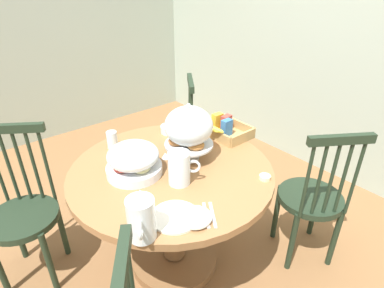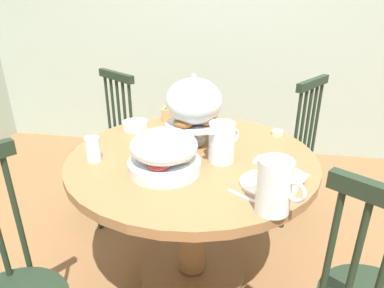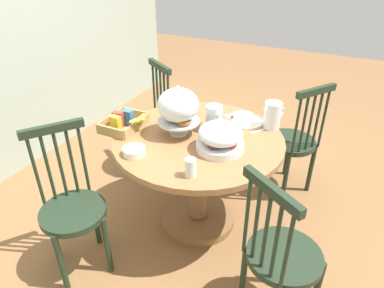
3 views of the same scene
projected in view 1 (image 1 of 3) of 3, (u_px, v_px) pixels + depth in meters
ground_plane at (176, 265)px, 2.09m from camera, size 10.00×10.00×0.00m
wall_back at (358, 30)px, 2.48m from camera, size 4.80×0.06×2.60m
wall_left at (61, 15)px, 3.31m from camera, size 0.06×4.32×2.60m
dining_table at (172, 200)px, 1.87m from camera, size 1.14×1.14×0.74m
windsor_chair_near_window at (175, 140)px, 2.66m from camera, size 0.46×0.46×0.97m
windsor_chair_by_cabinet at (24, 215)px, 1.85m from camera, size 0.46×0.46×0.97m
windsor_chair_far_side at (312, 200)px, 1.97m from camera, size 0.46×0.46×0.97m
pastry_stand_with_dome at (189, 128)px, 1.76m from camera, size 0.28×0.28×0.34m
fruit_platter_covered at (134, 160)px, 1.68m from camera, size 0.30×0.30×0.18m
orange_juice_pitcher at (141, 221)px, 1.27m from camera, size 0.18×0.13×0.19m
milk_pitcher at (179, 169)px, 1.61m from camera, size 0.14×0.17×0.18m
cereal_basket at (224, 129)px, 2.10m from camera, size 0.32×0.30×0.12m
china_plate_large at (175, 217)px, 1.41m from camera, size 0.22×0.22×0.01m
china_plate_small at (195, 217)px, 1.39m from camera, size 0.15×0.15×0.01m
cereal_bowl at (171, 129)px, 2.15m from camera, size 0.14×0.14×0.04m
drinking_glass at (112, 140)px, 1.94m from camera, size 0.06×0.06×0.11m
butter_dish at (265, 177)px, 1.67m from camera, size 0.06×0.06×0.02m
table_knife at (206, 215)px, 1.42m from camera, size 0.15×0.11×0.01m
dinner_fork at (213, 215)px, 1.42m from camera, size 0.15×0.11×0.01m
soup_spoon at (143, 219)px, 1.40m from camera, size 0.15×0.11×0.01m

